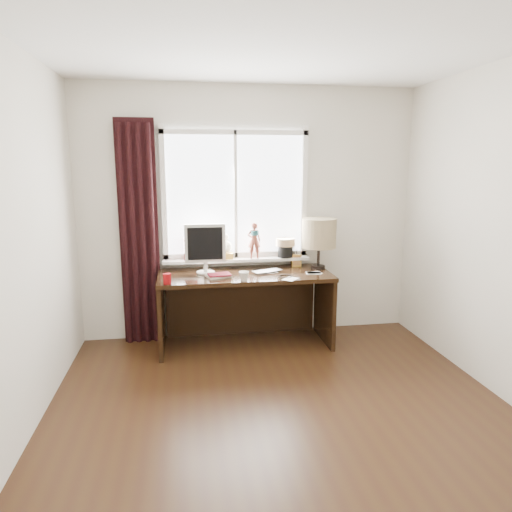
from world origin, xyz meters
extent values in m
cube|color=#321B0F|center=(0.00, 0.00, 0.00)|extent=(3.50, 4.00, 0.00)
cube|color=white|center=(0.00, 0.00, 2.60)|extent=(3.50, 4.00, 0.00)
cube|color=beige|center=(0.00, 2.00, 1.30)|extent=(3.50, 0.00, 2.60)
imported|color=silver|center=(0.13, 1.63, 0.76)|extent=(0.35, 0.29, 0.02)
imported|color=white|center=(-0.15, 1.33, 0.80)|extent=(0.13, 0.13, 0.10)
cylinder|color=maroon|center=(-0.85, 1.34, 0.80)|extent=(0.07, 0.07, 0.09)
cube|color=white|center=(-0.15, 1.99, 1.50)|extent=(1.40, 0.02, 1.30)
cube|color=silver|center=(-0.15, 1.96, 0.88)|extent=(1.50, 0.05, 0.05)
cube|color=silver|center=(-0.15, 1.96, 2.12)|extent=(1.50, 0.05, 0.05)
cube|color=silver|center=(-0.88, 1.96, 1.50)|extent=(0.05, 0.05, 1.40)
cube|color=silver|center=(0.57, 1.96, 1.50)|extent=(0.05, 0.05, 1.40)
cube|color=silver|center=(-0.15, 1.96, 1.50)|extent=(0.03, 0.05, 1.30)
cube|color=silver|center=(-0.15, 1.91, 0.83)|extent=(1.52, 0.18, 0.03)
cylinder|color=#550102|center=(-0.63, 1.87, 0.97)|extent=(0.13, 0.13, 0.23)
cube|color=gold|center=(-0.27, 1.90, 0.88)|extent=(0.15, 0.12, 0.06)
sphere|color=beige|center=(-0.27, 1.90, 0.97)|extent=(0.13, 0.13, 0.13)
sphere|color=beige|center=(-0.27, 1.90, 1.07)|extent=(0.07, 0.07, 0.07)
imported|color=brown|center=(0.03, 1.87, 1.04)|extent=(0.14, 0.10, 0.38)
cylinder|color=#1E4C51|center=(0.03, 1.86, 1.12)|extent=(0.09, 0.09, 0.05)
cylinder|color=black|center=(0.36, 1.88, 0.91)|extent=(0.16, 0.16, 0.12)
cylinder|color=#8C6B4C|center=(0.36, 1.88, 1.01)|extent=(0.20, 0.20, 0.08)
cube|color=black|center=(-1.13, 1.92, 1.12)|extent=(0.38, 0.05, 2.25)
cylinder|color=black|center=(-1.27, 1.89, 1.10)|extent=(0.06, 0.06, 2.20)
cylinder|color=black|center=(-1.18, 1.89, 1.10)|extent=(0.06, 0.06, 2.20)
cylinder|color=black|center=(-1.09, 1.89, 1.10)|extent=(0.06, 0.06, 2.20)
cylinder|color=black|center=(-1.00, 1.89, 1.10)|extent=(0.06, 0.06, 2.20)
cube|color=#342010|center=(-0.10, 1.63, 0.73)|extent=(1.70, 0.70, 0.04)
cube|color=#342010|center=(-0.93, 1.63, 0.35)|extent=(0.04, 0.64, 0.71)
cube|color=#342010|center=(0.73, 1.63, 0.35)|extent=(0.04, 0.64, 0.71)
cube|color=#342010|center=(-0.10, 1.97, 0.35)|extent=(1.60, 0.03, 0.71)
cylinder|color=beige|center=(-0.49, 1.70, 0.76)|extent=(0.18, 0.18, 0.01)
cylinder|color=beige|center=(-0.49, 1.70, 0.81)|extent=(0.04, 0.04, 0.10)
cube|color=beige|center=(-0.49, 1.70, 1.05)|extent=(0.40, 0.04, 0.38)
cube|color=black|center=(-0.49, 1.68, 1.05)|extent=(0.34, 0.01, 0.32)
cube|color=beige|center=(-0.37, 1.53, 0.76)|extent=(0.26, 0.22, 0.02)
cube|color=#5E0C17|center=(-0.36, 1.52, 0.78)|extent=(0.23, 0.18, 0.01)
cylinder|color=black|center=(0.47, 1.89, 0.81)|extent=(0.09, 0.09, 0.12)
cylinder|color=black|center=(0.45, 1.90, 0.86)|extent=(0.01, 0.01, 0.22)
cylinder|color=black|center=(0.48, 1.88, 0.84)|extent=(0.01, 0.01, 0.19)
cylinder|color=black|center=(0.47, 1.90, 0.88)|extent=(0.01, 0.01, 0.25)
cylinder|color=black|center=(0.49, 1.90, 0.83)|extent=(0.01, 0.01, 0.17)
cube|color=gold|center=(0.48, 1.85, 0.81)|extent=(0.10, 0.02, 0.13)
cube|color=#996633|center=(0.48, 1.83, 0.81)|extent=(0.08, 0.01, 0.10)
cylinder|color=black|center=(0.68, 1.73, 0.77)|extent=(0.14, 0.14, 0.03)
cylinder|color=black|center=(0.68, 1.73, 0.89)|extent=(0.03, 0.03, 0.22)
cylinder|color=tan|center=(0.68, 1.73, 1.12)|extent=(0.35, 0.35, 0.30)
cube|color=white|center=(0.57, 1.53, 0.75)|extent=(0.17, 0.14, 0.00)
cube|color=white|center=(0.58, 1.54, 0.75)|extent=(0.16, 0.12, 0.00)
cube|color=white|center=(0.29, 1.33, 0.75)|extent=(0.18, 0.19, 0.00)
torus|color=black|center=(0.27, 1.43, 0.75)|extent=(0.14, 0.14, 0.01)
torus|color=black|center=(0.23, 1.77, 0.75)|extent=(0.14, 0.14, 0.01)
torus|color=black|center=(0.04, 1.74, 0.75)|extent=(0.13, 0.13, 0.01)
camera|label=1|loc=(-0.68, -2.72, 1.82)|focal=32.00mm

